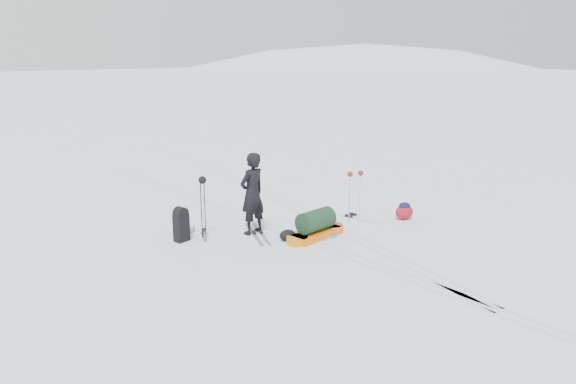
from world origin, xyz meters
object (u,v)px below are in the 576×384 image
(pulk_sled, at_px, (316,227))
(ski_poles_black, at_px, (203,188))
(skier, at_px, (252,194))
(expedition_rucksack, at_px, (182,225))

(pulk_sled, relative_size, ski_poles_black, 1.22)
(pulk_sled, height_order, ski_poles_black, ski_poles_black)
(skier, xyz_separation_m, ski_poles_black, (-1.03, 0.39, 0.22))
(expedition_rucksack, bearing_deg, pulk_sled, -48.18)
(expedition_rucksack, distance_m, ski_poles_black, 0.93)
(ski_poles_black, bearing_deg, expedition_rucksack, 164.72)
(expedition_rucksack, xyz_separation_m, ski_poles_black, (0.46, -0.13, 0.79))
(skier, relative_size, pulk_sled, 1.09)
(skier, height_order, expedition_rucksack, skier)
(skier, distance_m, expedition_rucksack, 1.68)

